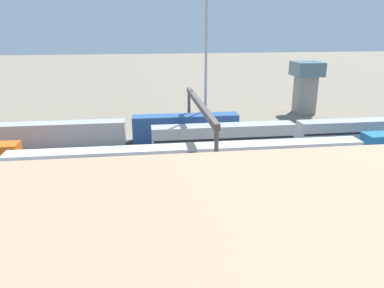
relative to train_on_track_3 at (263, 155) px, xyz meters
name	(u,v)px	position (x,y,z in m)	size (l,w,h in m)	color
ground_plane	(190,161)	(9.42, -5.00, -2.11)	(400.00, 400.00, 0.00)	#756B5B
track_bed_0	(182,140)	(9.42, -15.00, -2.05)	(140.00, 2.80, 0.12)	#3D3833
track_bed_1	(186,149)	(9.42, -10.00, -2.05)	(140.00, 2.80, 0.12)	#4C443D
track_bed_2	(190,160)	(9.42, -5.00, -2.05)	(140.00, 2.80, 0.12)	#4C443D
track_bed_3	(194,173)	(9.42, 0.00, -2.05)	(140.00, 2.80, 0.12)	#3D3833
track_bed_4	(200,188)	(9.42, 5.00, -2.05)	(140.00, 2.80, 0.12)	#3D3833
train_on_track_3	(263,155)	(0.00, 0.00, 0.00)	(66.40, 3.06, 4.40)	#1E6B9E
train_on_track_1	(352,131)	(-18.71, -10.00, 0.00)	(66.40, 3.06, 4.40)	black
train_on_track_4	(204,173)	(8.95, 5.00, -0.09)	(119.80, 3.00, 3.80)	#B7BABF
train_on_track_0	(44,134)	(32.08, -15.00, 0.00)	(66.40, 3.00, 4.40)	#285193
light_mast_0	(206,20)	(4.94, -17.70, 17.65)	(2.80, 0.70, 31.69)	#9EA0A5
signal_gantry	(200,111)	(7.95, -5.00, 5.31)	(0.70, 25.00, 8.80)	#4C4742
control_tower	(306,83)	(-19.97, -32.18, 4.58)	(6.00, 6.00, 11.31)	gray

